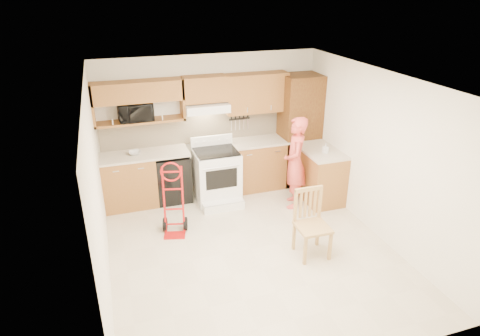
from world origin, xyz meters
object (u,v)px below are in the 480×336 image
hand_truck (173,202)px  dining_chair (313,225)px  microwave (135,112)px  person (295,163)px  range (217,172)px

hand_truck → dining_chair: hand_truck is taller
microwave → person: size_ratio=0.35×
microwave → person: microwave is taller
hand_truck → dining_chair: bearing=-19.0°
range → dining_chair: size_ratio=1.13×
dining_chair → hand_truck: bearing=147.6°
person → range: bearing=-93.4°
hand_truck → dining_chair: size_ratio=1.11×
range → hand_truck: (-0.93, -0.83, -0.01)m
microwave → range: size_ratio=0.50×
range → microwave: bearing=159.2°
range → dining_chair: bearing=-67.2°
microwave → dining_chair: bearing=-53.3°
dining_chair → person: bearing=76.4°
hand_truck → person: bearing=21.7°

